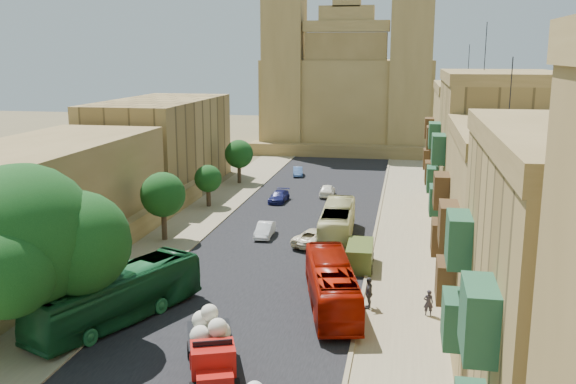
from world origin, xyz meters
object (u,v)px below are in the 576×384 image
(street_tree_c, at_px, (208,179))
(car_white_b, at_px, (327,190))
(ficus_tree, at_px, (26,241))
(street_tree_d, at_px, (239,154))
(street_tree_a, at_px, (93,240))
(red_truck, at_px, (211,348))
(church, at_px, (349,89))
(bus_cream_east, at_px, (337,222))
(car_white_a, at_px, (265,230))
(car_blue_a, at_px, (171,284))
(bus_green_north, at_px, (117,296))
(car_dkblue, at_px, (279,196))
(car_cream, at_px, (317,237))
(car_blue_b, at_px, (298,172))
(bus_red_east, at_px, (331,285))
(street_tree_b, at_px, (163,195))
(olive_pickup, at_px, (360,256))
(pedestrian_a, at_px, (428,303))

(street_tree_c, bearing_deg, car_white_b, 31.24)
(ficus_tree, distance_m, street_tree_d, 44.06)
(street_tree_a, xyz_separation_m, street_tree_d, (0.00, 36.00, 0.00))
(ficus_tree, relative_size, car_white_b, 2.56)
(street_tree_d, distance_m, red_truck, 46.52)
(church, bearing_deg, street_tree_c, -103.21)
(bus_cream_east, xyz_separation_m, car_white_a, (-6.05, -0.42, -0.85))
(bus_cream_east, relative_size, car_white_a, 2.88)
(car_blue_a, bearing_deg, bus_green_north, -94.35)
(car_dkblue, bearing_deg, car_white_b, 41.49)
(street_tree_d, relative_size, car_cream, 1.04)
(ficus_tree, distance_m, car_white_b, 40.50)
(car_blue_b, bearing_deg, car_white_a, -96.04)
(church, bearing_deg, car_white_b, -88.16)
(church, xyz_separation_m, street_tree_d, (-10.00, -30.61, -6.06))
(bus_green_north, bearing_deg, car_cream, 85.12)
(bus_red_east, relative_size, car_dkblue, 2.66)
(street_tree_b, xyz_separation_m, bus_red_east, (15.27, -11.89, -2.33))
(bus_green_north, bearing_deg, bus_cream_east, 84.44)
(bus_cream_east, bearing_deg, car_blue_b, -75.88)
(red_truck, height_order, car_cream, red_truck)
(ficus_tree, xyz_separation_m, car_white_b, (10.57, 38.76, -5.12))
(church, xyz_separation_m, street_tree_b, (-10.00, -54.61, -5.72))
(street_tree_b, relative_size, car_cream, 1.14)
(car_white_b, bearing_deg, olive_pickup, 100.67)
(street_tree_b, bearing_deg, car_white_b, 59.27)
(bus_green_north, distance_m, pedestrian_a, 18.01)
(church, height_order, red_truck, church)
(car_blue_a, height_order, car_cream, car_blue_a)
(street_tree_d, xyz_separation_m, car_cream, (12.60, -23.30, -2.76))
(street_tree_a, xyz_separation_m, car_white_b, (11.15, 30.76, -2.80))
(red_truck, xyz_separation_m, bus_cream_east, (3.34, 23.99, 0.00))
(car_white_a, height_order, car_white_b, car_white_b)
(car_white_a, xyz_separation_m, car_blue_b, (-1.89, 27.34, -0.04))
(church, xyz_separation_m, car_blue_a, (-5.00, -66.27, -8.82))
(ficus_tree, xyz_separation_m, pedestrian_a, (20.41, 7.99, -4.97))
(street_tree_a, distance_m, pedestrian_a, 21.17)
(car_blue_b, bearing_deg, church, 71.03)
(street_tree_a, xyz_separation_m, car_white_a, (7.95, 14.32, -2.86))
(bus_cream_east, xyz_separation_m, car_dkblue, (-7.43, 12.42, -0.87))
(ficus_tree, xyz_separation_m, car_blue_b, (5.48, 49.66, -5.22))
(olive_pickup, bearing_deg, church, 96.21)
(ficus_tree, bearing_deg, pedestrian_a, 21.39)
(car_white_a, distance_m, pedestrian_a, 19.37)
(olive_pickup, relative_size, car_blue_a, 1.04)
(ficus_tree, height_order, street_tree_c, ficus_tree)
(street_tree_a, relative_size, bus_cream_east, 0.50)
(ficus_tree, height_order, red_truck, ficus_tree)
(street_tree_d, height_order, car_white_b, street_tree_d)
(red_truck, relative_size, bus_green_north, 0.52)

